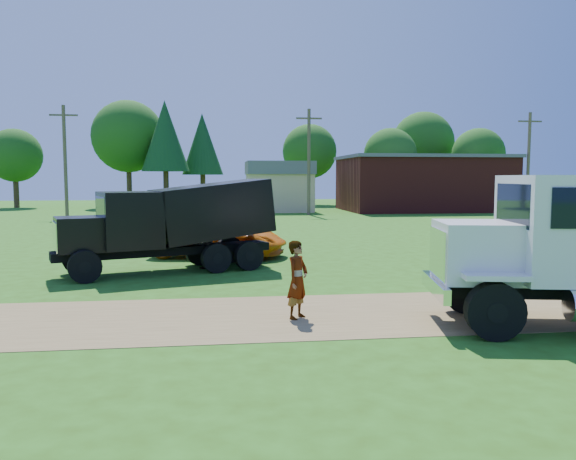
{
  "coord_description": "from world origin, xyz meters",
  "views": [
    {
      "loc": [
        -1.83,
        -12.62,
        3.17
      ],
      "look_at": [
        0.3,
        4.15,
        1.6
      ],
      "focal_mm": 35.0,
      "sensor_mm": 36.0,
      "label": 1
    }
  ],
  "objects": [
    {
      "name": "ground",
      "position": [
        0.0,
        0.0,
        0.0
      ],
      "size": [
        140.0,
        140.0,
        0.0
      ],
      "primitive_type": "plane",
      "color": "#2A5111",
      "rests_on": "ground"
    },
    {
      "name": "spectator_b",
      "position": [
        -2.26,
        7.09,
        0.78
      ],
      "size": [
        0.87,
        0.74,
        1.56
      ],
      "primitive_type": "imported",
      "rotation": [
        0.0,
        0.0,
        3.36
      ],
      "color": "#999999",
      "rests_on": "ground"
    },
    {
      "name": "tan_shed",
      "position": [
        4.0,
        40.0,
        2.42
      ],
      "size": [
        6.2,
        5.4,
        4.7
      ],
      "color": "tan",
      "rests_on": "ground"
    },
    {
      "name": "tree_row",
      "position": [
        5.1,
        50.68,
        6.78
      ],
      "size": [
        56.34,
        13.48,
        11.49
      ],
      "color": "#3B2618",
      "rests_on": "ground"
    },
    {
      "name": "white_semi_tractor",
      "position": [
        5.53,
        -1.7,
        1.64
      ],
      "size": [
        8.12,
        3.96,
        4.79
      ],
      "rotation": [
        0.0,
        0.0,
        -0.19
      ],
      "color": "black",
      "rests_on": "ground"
    },
    {
      "name": "dirt_track",
      "position": [
        0.0,
        0.0,
        0.01
      ],
      "size": [
        120.0,
        4.2,
        0.01
      ],
      "primitive_type": "cube",
      "color": "brown",
      "rests_on": "ground"
    },
    {
      "name": "utility_poles",
      "position": [
        6.0,
        35.0,
        4.71
      ],
      "size": [
        42.2,
        0.28,
        9.0
      ],
      "color": "brown",
      "rests_on": "ground"
    },
    {
      "name": "spectator_a",
      "position": [
        -0.05,
        -0.28,
        0.89
      ],
      "size": [
        0.74,
        0.77,
        1.77
      ],
      "primitive_type": "imported",
      "rotation": [
        0.0,
        0.0,
        0.89
      ],
      "color": "#999999",
      "rests_on": "ground"
    },
    {
      "name": "orange_pickup",
      "position": [
        -1.78,
        10.03,
        0.76
      ],
      "size": [
        5.97,
        4.03,
        1.52
      ],
      "primitive_type": "imported",
      "rotation": [
        0.0,
        0.0,
        1.27
      ],
      "color": "orange",
      "rests_on": "ground"
    },
    {
      "name": "black_dump_truck",
      "position": [
        -3.25,
        6.66,
        1.73
      ],
      "size": [
        7.35,
        4.33,
        3.14
      ],
      "rotation": [
        0.0,
        0.0,
        0.34
      ],
      "color": "black",
      "rests_on": "ground"
    },
    {
      "name": "brick_building",
      "position": [
        18.0,
        40.0,
        2.66
      ],
      "size": [
        15.4,
        10.4,
        5.3
      ],
      "color": "maroon",
      "rests_on": "ground"
    }
  ]
}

